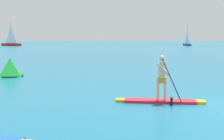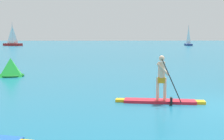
% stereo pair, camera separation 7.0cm
% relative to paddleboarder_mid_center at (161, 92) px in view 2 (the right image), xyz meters
% --- Properties ---
extents(paddleboarder_mid_center, '(3.33, 1.16, 1.81)m').
position_rel_paddleboarder_mid_center_xyz_m(paddleboarder_mid_center, '(0.00, 0.00, 0.00)').
color(paddleboarder_mid_center, red).
rests_on(paddleboarder_mid_center, ground).
extents(race_marker_buoy, '(1.92, 1.92, 1.16)m').
position_rel_paddleboarder_mid_center_xyz_m(race_marker_buoy, '(-7.42, 8.71, 0.13)').
color(race_marker_buoy, green).
rests_on(race_marker_buoy, ground).
extents(sailboat_left_horizon, '(5.97, 4.46, 6.69)m').
position_rel_paddleboarder_mid_center_xyz_m(sailboat_left_horizon, '(-23.11, 81.51, 0.41)').
color(sailboat_left_horizon, '#A51E1E').
rests_on(sailboat_left_horizon, ground).
extents(sailboat_right_horizon, '(2.48, 5.99, 5.94)m').
position_rel_paddleboarder_mid_center_xyz_m(sailboat_right_horizon, '(27.71, 78.49, 0.39)').
color(sailboat_right_horizon, navy).
rests_on(sailboat_right_horizon, ground).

